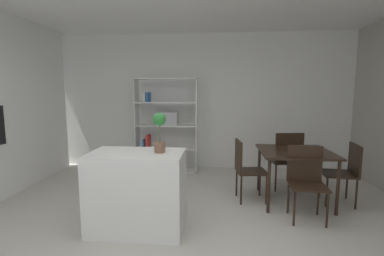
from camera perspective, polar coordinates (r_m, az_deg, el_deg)
name	(u,v)px	position (r m, az deg, el deg)	size (l,w,h in m)	color
ground_plane	(168,240)	(3.30, -5.00, -22.15)	(9.19, 9.19, 0.00)	beige
back_partition	(192,102)	(5.90, 0.00, 5.44)	(6.69, 0.06, 2.84)	white
kitchen_island	(137,191)	(3.39, -11.24, -12.73)	(1.09, 0.65, 0.94)	white
potted_plant_on_island	(160,129)	(3.16, -6.75, -0.31)	(0.15, 0.15, 0.46)	brown
open_bookshelf	(165,123)	(5.61, -5.63, 1.00)	(1.25, 0.33, 1.90)	white
dining_table	(295,156)	(4.33, 20.58, -5.44)	(1.01, 0.98, 0.78)	black
dining_chair_far	(287,156)	(4.83, 19.05, -5.52)	(0.50, 0.48, 0.98)	black
dining_chair_near	(306,176)	(3.89, 22.56, -9.18)	(0.46, 0.43, 0.93)	black
dining_chair_island_side	(245,165)	(4.22, 10.93, -7.63)	(0.47, 0.45, 0.92)	black
dining_chair_window_side	(346,169)	(4.60, 29.29, -7.34)	(0.49, 0.49, 0.89)	black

